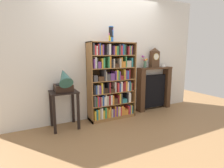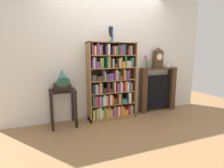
# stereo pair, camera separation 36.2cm
# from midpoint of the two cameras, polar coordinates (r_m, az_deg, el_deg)

# --- Properties ---
(ground_plane) EXTENTS (7.48, 6.40, 0.02)m
(ground_plane) POSITION_cam_midpoint_polar(r_m,az_deg,el_deg) (3.74, 3.21, -11.41)
(ground_plane) COLOR #997047
(wall_back) EXTENTS (4.48, 0.08, 2.60)m
(wall_back) POSITION_cam_midpoint_polar(r_m,az_deg,el_deg) (3.78, 2.92, 9.16)
(wall_back) COLOR silver
(wall_back) RESTS_ON ground
(bookshelf) EXTENTS (0.98, 0.32, 1.57)m
(bookshelf) POSITION_cam_midpoint_polar(r_m,az_deg,el_deg) (3.60, 2.59, -0.19)
(bookshelf) COLOR olive
(bookshelf) RESTS_ON ground
(cup_stack) EXTENTS (0.09, 0.09, 0.30)m
(cup_stack) POSITION_cam_midpoint_polar(r_m,az_deg,el_deg) (3.55, 2.68, 15.84)
(cup_stack) COLOR blue
(cup_stack) RESTS_ON bookshelf
(side_table_left) EXTENTS (0.48, 0.42, 0.68)m
(side_table_left) POSITION_cam_midpoint_polar(r_m,az_deg,el_deg) (3.34, -12.73, -5.26)
(side_table_left) COLOR black
(side_table_left) RESTS_ON ground
(gramophone) EXTENTS (0.30, 0.49, 0.48)m
(gramophone) POSITION_cam_midpoint_polar(r_m,az_deg,el_deg) (3.19, -12.78, 1.16)
(gramophone) COLOR black
(gramophone) RESTS_ON side_table_left
(fireplace_mantel) EXTENTS (0.91, 0.20, 1.02)m
(fireplace_mantel) POSITION_cam_midpoint_polar(r_m,az_deg,el_deg) (4.33, 16.81, -1.75)
(fireplace_mantel) COLOR #472D1C
(fireplace_mantel) RESTS_ON ground
(mantel_clock) EXTENTS (0.22, 0.12, 0.46)m
(mantel_clock) POSITION_cam_midpoint_polar(r_m,az_deg,el_deg) (4.21, 17.15, 8.17)
(mantel_clock) COLOR #472D1C
(mantel_clock) RESTS_ON fireplace_mantel
(flower_vase) EXTENTS (0.12, 0.12, 0.28)m
(flower_vase) POSITION_cam_midpoint_polar(r_m,az_deg,el_deg) (4.06, 13.91, 6.83)
(flower_vase) COLOR #4C7A60
(flower_vase) RESTS_ON fireplace_mantel
(teacup_with_saucer) EXTENTS (0.13, 0.13, 0.06)m
(teacup_with_saucer) POSITION_cam_midpoint_polar(r_m,az_deg,el_deg) (4.40, 19.91, 5.47)
(teacup_with_saucer) COLOR white
(teacup_with_saucer) RESTS_ON fireplace_mantel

